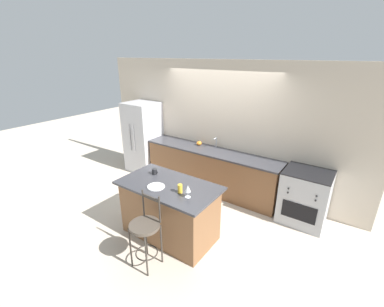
% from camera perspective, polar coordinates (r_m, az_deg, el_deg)
% --- Properties ---
extents(ground_plane, '(18.00, 18.00, 0.00)m').
position_cam_1_polar(ground_plane, '(5.51, 2.11, -9.20)').
color(ground_plane, beige).
extents(wall_back, '(6.00, 0.07, 2.70)m').
position_cam_1_polar(wall_back, '(5.50, 6.02, 5.96)').
color(wall_back, beige).
rests_on(wall_back, ground_plane).
extents(back_counter, '(3.02, 0.63, 0.92)m').
position_cam_1_polar(back_counter, '(5.57, 4.16, -3.58)').
color(back_counter, brown).
rests_on(back_counter, ground_plane).
extents(sink_faucet, '(0.02, 0.13, 0.22)m').
position_cam_1_polar(sink_faucet, '(5.50, 5.33, 2.73)').
color(sink_faucet, '#ADAFB5').
rests_on(sink_faucet, back_counter).
extents(kitchen_island, '(1.57, 0.88, 0.93)m').
position_cam_1_polar(kitchen_island, '(4.21, -5.03, -12.40)').
color(kitchen_island, brown).
rests_on(kitchen_island, ground_plane).
extents(refrigerator, '(0.76, 0.73, 1.72)m').
position_cam_1_polar(refrigerator, '(6.48, -10.74, 3.56)').
color(refrigerator, '#BCBCC1').
rests_on(refrigerator, ground_plane).
extents(oven_range, '(0.76, 0.70, 0.96)m').
position_cam_1_polar(oven_range, '(4.93, 23.74, -8.80)').
color(oven_range, '#ADAFB5').
rests_on(oven_range, ground_plane).
extents(bar_stool_near, '(0.42, 0.42, 1.09)m').
position_cam_1_polar(bar_stool_near, '(3.68, -10.31, -16.62)').
color(bar_stool_near, '#332D28').
rests_on(bar_stool_near, ground_plane).
extents(dinner_plate, '(0.27, 0.27, 0.02)m').
position_cam_1_polar(dinner_plate, '(3.92, -8.02, -7.28)').
color(dinner_plate, white).
rests_on(dinner_plate, kitchen_island).
extents(wine_glass, '(0.08, 0.08, 0.18)m').
position_cam_1_polar(wine_glass, '(3.57, -0.94, -7.88)').
color(wine_glass, white).
rests_on(wine_glass, kitchen_island).
extents(coffee_mug, '(0.11, 0.08, 0.10)m').
position_cam_1_polar(coffee_mug, '(4.30, -8.31, -3.97)').
color(coffee_mug, '#232326').
rests_on(coffee_mug, kitchen_island).
extents(tumbler_cup, '(0.07, 0.07, 0.13)m').
position_cam_1_polar(tumbler_cup, '(3.71, -2.68, -7.79)').
color(tumbler_cup, gold).
rests_on(tumbler_cup, kitchen_island).
extents(pumpkin_decoration, '(0.12, 0.12, 0.11)m').
position_cam_1_polar(pumpkin_decoration, '(5.64, 1.57, 2.31)').
color(pumpkin_decoration, orange).
rests_on(pumpkin_decoration, back_counter).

